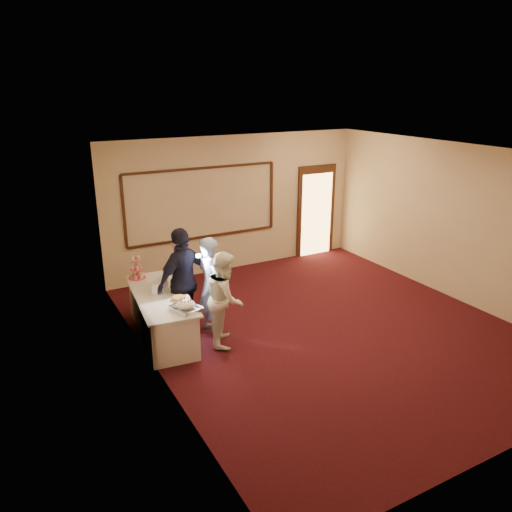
{
  "coord_description": "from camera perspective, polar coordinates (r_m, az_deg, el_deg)",
  "views": [
    {
      "loc": [
        -4.78,
        -6.27,
        4.02
      ],
      "look_at": [
        -0.83,
        1.03,
        1.15
      ],
      "focal_mm": 35.0,
      "sensor_mm": 36.0,
      "label": 1
    }
  ],
  "objects": [
    {
      "name": "camera_flash",
      "position": [
        8.07,
        -6.59,
        0.03
      ],
      "size": [
        0.08,
        0.05,
        0.05
      ],
      "primitive_type": "cube",
      "rotation": [
        0.0,
        0.0,
        0.21
      ],
      "color": "white",
      "rests_on": "guest"
    },
    {
      "name": "woman",
      "position": [
        8.02,
        -3.53,
        -4.84
      ],
      "size": [
        0.86,
        0.93,
        1.55
      ],
      "primitive_type": "imported",
      "rotation": [
        0.0,
        0.0,
        1.11
      ],
      "color": "white",
      "rests_on": "floor"
    },
    {
      "name": "man",
      "position": [
        8.35,
        -5.18,
        -3.36
      ],
      "size": [
        0.49,
        0.67,
        1.69
      ],
      "primitive_type": "imported",
      "rotation": [
        0.0,
        0.0,
        1.73
      ],
      "color": "#7B92C8",
      "rests_on": "floor"
    },
    {
      "name": "tart",
      "position": [
        8.04,
        -8.82,
        -4.81
      ],
      "size": [
        0.25,
        0.25,
        0.05
      ],
      "color": "white",
      "rests_on": "buffet_table"
    },
    {
      "name": "buffet_table",
      "position": [
        8.47,
        -10.7,
        -6.67
      ],
      "size": [
        1.04,
        2.19,
        0.77
      ],
      "color": "silver",
      "rests_on": "floor"
    },
    {
      "name": "cupcake_stand",
      "position": [
        9.01,
        -13.48,
        -1.53
      ],
      "size": [
        0.3,
        0.3,
        0.45
      ],
      "color": "#D33F62",
      "rests_on": "buffet_table"
    },
    {
      "name": "plate_stack_b",
      "position": [
        8.59,
        -10.61,
        -2.93
      ],
      "size": [
        0.19,
        0.19,
        0.16
      ],
      "color": "white",
      "rests_on": "buffet_table"
    },
    {
      "name": "plate_stack_a",
      "position": [
        8.37,
        -11.23,
        -3.52
      ],
      "size": [
        0.21,
        0.21,
        0.17
      ],
      "color": "white",
      "rests_on": "buffet_table"
    },
    {
      "name": "room_walls",
      "position": [
        8.14,
        8.65,
        4.66
      ],
      "size": [
        6.04,
        7.04,
        3.02
      ],
      "color": "beige",
      "rests_on": "floor"
    },
    {
      "name": "wall_molding",
      "position": [
        10.8,
        -6.08,
        6.02
      ],
      "size": [
        3.45,
        0.04,
        1.55
      ],
      "color": "black",
      "rests_on": "room_walls"
    },
    {
      "name": "floor",
      "position": [
        8.85,
        8.0,
        -8.13
      ],
      "size": [
        7.0,
        7.0,
        0.0
      ],
      "primitive_type": "plane",
      "color": "black",
      "rests_on": "ground"
    },
    {
      "name": "doorway",
      "position": [
        12.3,
        6.87,
        5.11
      ],
      "size": [
        1.05,
        0.07,
        2.2
      ],
      "color": "black",
      "rests_on": "floor"
    },
    {
      "name": "pavlova_tray",
      "position": [
        7.64,
        -8.01,
        -5.67
      ],
      "size": [
        0.45,
        0.51,
        0.18
      ],
      "color": "#ABAEB2",
      "rests_on": "buffet_table"
    },
    {
      "name": "guest",
      "position": [
        8.38,
        -8.28,
        -2.86
      ],
      "size": [
        1.17,
        0.81,
        1.84
      ],
      "primitive_type": "imported",
      "rotation": [
        0.0,
        0.0,
        3.52
      ],
      "color": "black",
      "rests_on": "floor"
    }
  ]
}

